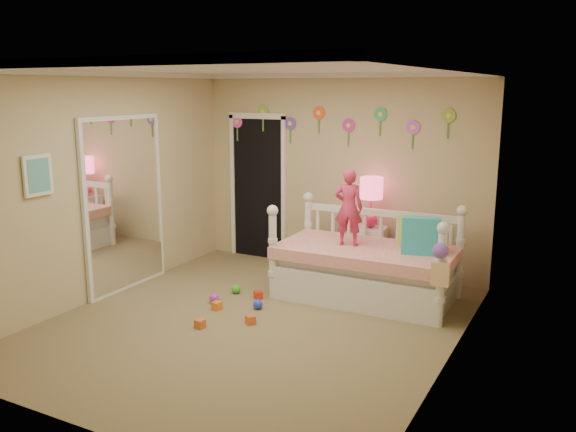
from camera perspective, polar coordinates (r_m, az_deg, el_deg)
The scene contains 18 objects.
floor at distance 6.37m, azimuth -3.36°, elevation -10.21°, with size 4.00×4.50×0.01m, color #7F684C.
ceiling at distance 5.89m, azimuth -3.69°, elevation 13.88°, with size 4.00×4.50×0.01m, color white.
back_wall at distance 7.98m, azimuth 4.90°, elevation 4.03°, with size 4.00×0.01×2.60m, color tan.
left_wall at distance 7.22m, azimuth -17.23°, elevation 2.68°, with size 0.01×4.50×2.60m, color tan.
right_wall at distance 5.26m, azimuth 15.45°, elevation -0.57°, with size 0.01×4.50×2.60m, color tan.
crown_molding at distance 5.89m, azimuth -3.68°, elevation 13.59°, with size 4.00×4.50×0.06m, color white, non-canonical shape.
daybed at distance 7.00m, azimuth 7.45°, elevation -3.39°, with size 2.05×1.10×1.11m, color white, non-canonical shape.
pillow_turquoise at distance 6.72m, azimuth 12.52°, elevation -1.85°, with size 0.42×0.15×0.42m, color teal.
pillow_lime at distance 6.96m, azimuth 12.07°, elevation -1.56°, with size 0.39×0.14×0.37m, color #B7DB42.
child at distance 6.92m, azimuth 5.79°, elevation 0.82°, with size 0.33×0.21×0.90m, color #D5305B.
nightstand at distance 7.78m, azimuth 7.76°, elevation -3.49°, with size 0.41×0.31×0.68m, color white.
table_lamp at distance 7.61m, azimuth 7.92°, elevation 2.07°, with size 0.29×0.29×0.64m.
closet_doorway at distance 8.56m, azimuth -2.91°, elevation 2.82°, with size 0.90×0.04×2.07m, color black.
flower_decals at distance 7.94m, azimuth 4.34°, elevation 8.64°, with size 3.40×0.02×0.50m, color #B2668C, non-canonical shape.
mirror_closet at distance 7.45m, azimuth -15.28°, elevation 1.12°, with size 0.07×1.30×2.10m, color white.
wall_picture at distance 6.57m, azimuth -22.70°, elevation 3.60°, with size 0.05×0.34×0.42m, color white.
hanging_bag at distance 6.17m, azimuth 14.18°, elevation -4.62°, with size 0.20×0.16×0.36m, color beige, non-canonical shape.
toy_scatter at distance 6.62m, azimuth -5.30°, elevation -8.83°, with size 0.80×1.30×0.11m, color #996666, non-canonical shape.
Camera 1 is at (3.06, -5.03, 2.41)m, focal length 37.39 mm.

